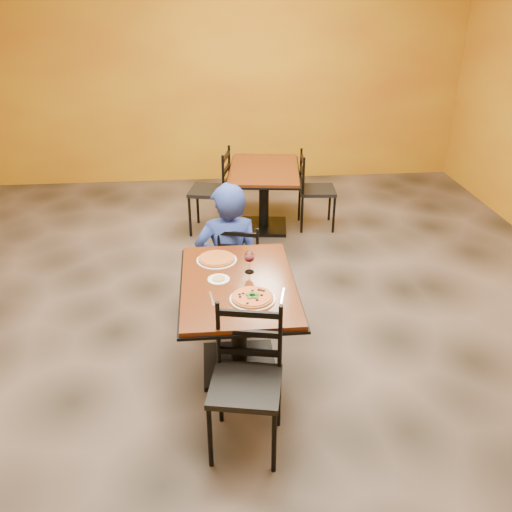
{
  "coord_description": "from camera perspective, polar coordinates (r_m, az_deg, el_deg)",
  "views": [
    {
      "loc": [
        -0.18,
        -3.87,
        2.66
      ],
      "look_at": [
        0.15,
        -0.3,
        0.85
      ],
      "focal_mm": 38.12,
      "sensor_mm": 36.0,
      "label": 1
    }
  ],
  "objects": [
    {
      "name": "plate_main",
      "position": [
        3.66,
        -0.38,
        -4.54
      ],
      "size": [
        0.31,
        0.31,
        0.01
      ],
      "primitive_type": "cylinder",
      "color": "white",
      "rests_on": "table_main"
    },
    {
      "name": "plate_far",
      "position": [
        4.17,
        -4.14,
        -0.45
      ],
      "size": [
        0.31,
        0.31,
        0.01
      ],
      "primitive_type": "cylinder",
      "color": "white",
      "rests_on": "table_main"
    },
    {
      "name": "table_second",
      "position": [
        6.37,
        0.84,
        7.53
      ],
      "size": [
        0.95,
        1.29,
        0.75
      ],
      "rotation": [
        0.0,
        0.0,
        -0.13
      ],
      "color": "#551F0D",
      "rests_on": "floor"
    },
    {
      "name": "floor",
      "position": [
        4.7,
        -2.14,
        -7.7
      ],
      "size": [
        7.0,
        8.0,
        0.01
      ],
      "primitive_type": "cube",
      "color": "black",
      "rests_on": "ground"
    },
    {
      "name": "side_plate",
      "position": [
        3.9,
        -3.94,
        -2.48
      ],
      "size": [
        0.16,
        0.16,
        0.01
      ],
      "primitive_type": "cylinder",
      "color": "white",
      "rests_on": "table_main"
    },
    {
      "name": "pizza_far",
      "position": [
        4.16,
        -4.15,
        -0.25
      ],
      "size": [
        0.28,
        0.28,
        0.02
      ],
      "primitive_type": "cylinder",
      "color": "orange",
      "rests_on": "plate_far"
    },
    {
      "name": "dip",
      "position": [
        3.9,
        -3.94,
        -2.36
      ],
      "size": [
        0.09,
        0.09,
        0.01
      ],
      "primitive_type": "cylinder",
      "color": "#A78751",
      "rests_on": "side_plate"
    },
    {
      "name": "wine_glass",
      "position": [
        3.96,
        -0.7,
        -0.54
      ],
      "size": [
        0.08,
        0.08,
        0.18
      ],
      "primitive_type": null,
      "color": "white",
      "rests_on": "table_main"
    },
    {
      "name": "chair_main_near",
      "position": [
        3.38,
        -1.11,
        -13.57
      ],
      "size": [
        0.5,
        0.5,
        0.94
      ],
      "primitive_type": null,
      "rotation": [
        0.0,
        0.0,
        -0.2
      ],
      "color": "black",
      "rests_on": "floor"
    },
    {
      "name": "table_main",
      "position": [
        3.98,
        -1.85,
        -5.16
      ],
      "size": [
        0.83,
        1.23,
        0.75
      ],
      "color": "#551F0D",
      "rests_on": "floor"
    },
    {
      "name": "knife",
      "position": [
        3.71,
        2.8,
        -4.19
      ],
      "size": [
        0.06,
        0.21,
        0.0
      ],
      "primitive_type": "cube",
      "rotation": [
        0.0,
        0.0,
        -0.23
      ],
      "color": "silver",
      "rests_on": "table_main"
    },
    {
      "name": "wall_back",
      "position": [
        7.95,
        -4.13,
        18.39
      ],
      "size": [
        7.0,
        0.01,
        3.0
      ],
      "primitive_type": "cube",
      "color": "gold",
      "rests_on": "ground"
    },
    {
      "name": "chair_second_left",
      "position": [
        6.36,
        -4.88,
        6.79
      ],
      "size": [
        0.53,
        0.53,
        0.98
      ],
      "primitive_type": null,
      "rotation": [
        0.0,
        0.0,
        -1.79
      ],
      "color": "black",
      "rests_on": "floor"
    },
    {
      "name": "chair_second_right",
      "position": [
        6.5,
        6.44,
        6.84
      ],
      "size": [
        0.45,
        0.45,
        0.91
      ],
      "primitive_type": null,
      "rotation": [
        0.0,
        0.0,
        1.49
      ],
      "color": "black",
      "rests_on": "floor"
    },
    {
      "name": "chair_main_far",
      "position": [
        4.89,
        -1.45,
        -0.6
      ],
      "size": [
        0.46,
        0.46,
        0.82
      ],
      "primitive_type": null,
      "rotation": [
        0.0,
        0.0,
        2.87
      ],
      "color": "black",
      "rests_on": "floor"
    },
    {
      "name": "pizza_main",
      "position": [
        3.66,
        -0.38,
        -4.33
      ],
      "size": [
        0.28,
        0.28,
        0.02
      ],
      "primitive_type": "cylinder",
      "color": "#990B0D",
      "rests_on": "plate_main"
    },
    {
      "name": "fork",
      "position": [
        3.69,
        -4.67,
        -4.47
      ],
      "size": [
        0.04,
        0.19,
        0.0
      ],
      "primitive_type": "cube",
      "rotation": [
        0.0,
        0.0,
        0.12
      ],
      "color": "silver",
      "rests_on": "table_main"
    },
    {
      "name": "diner",
      "position": [
        4.78,
        -2.96,
        1.06
      ],
      "size": [
        0.62,
        0.43,
        1.17
      ],
      "primitive_type": "imported",
      "rotation": [
        0.0,
        0.0,
        3.21
      ],
      "color": "navy",
      "rests_on": "floor"
    }
  ]
}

